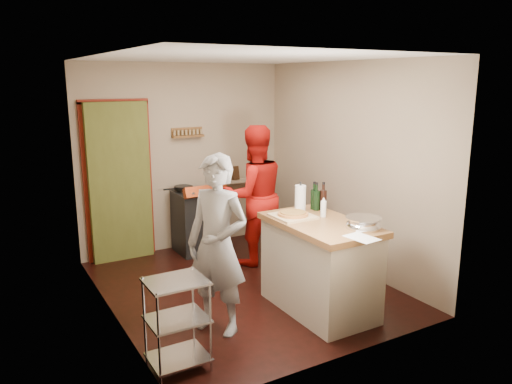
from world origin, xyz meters
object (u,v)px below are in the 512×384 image
island (320,264)px  person_stripe (217,245)px  wire_shelving (177,320)px  person_red (254,195)px  stove (198,220)px

island → person_stripe: (-1.11, 0.13, 0.35)m
island → wire_shelving: bearing=-169.9°
person_stripe → island: bearing=50.5°
person_red → wire_shelving: bearing=53.1°
wire_shelving → person_stripe: person_stripe is taller
person_stripe → person_red: (1.21, 1.42, 0.05)m
stove → person_stripe: bearing=-108.8°
island → person_red: 1.61m
stove → wire_shelving: 2.94m
person_stripe → person_red: size_ratio=0.95×
stove → person_stripe: person_stripe is taller
island → person_red: bearing=86.3°
person_stripe → stove: bearing=128.6°
person_red → stove: bearing=-51.8°
wire_shelving → person_stripe: (0.58, 0.43, 0.42)m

